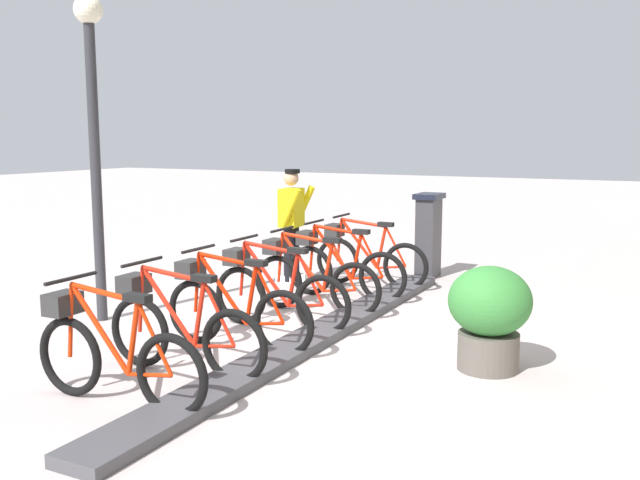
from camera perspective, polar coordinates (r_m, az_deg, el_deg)
The scene contains 13 objects.
ground_plane at distance 7.49m, azimuth -0.39°, elevation -8.17°, with size 60.00×60.00×0.00m, color #BEAEAB.
dock_rail_base at distance 7.48m, azimuth -0.39°, elevation -7.80°, with size 0.44×6.71×0.10m, color #47474C.
payment_kiosk at distance 10.81m, azimuth 8.76°, elevation 0.50°, with size 0.36×0.52×1.28m.
bike_docked_0 at distance 10.08m, azimuth 3.74°, elevation -1.36°, with size 1.72×0.54×1.02m.
bike_docked_1 at distance 9.33m, azimuth 1.66°, elevation -2.14°, with size 1.72×0.54×1.02m.
bike_docked_2 at distance 8.59m, azimuth -0.78°, elevation -3.07°, with size 1.72×0.54×1.02m.
bike_docked_3 at distance 7.87m, azimuth -3.68°, elevation -4.15°, with size 1.72×0.54×1.02m.
bike_docked_4 at distance 7.18m, azimuth -7.17°, elevation -5.44°, with size 1.72×0.54×1.02m.
bike_docked_5 at distance 6.52m, azimuth -11.39°, elevation -6.97°, with size 1.72×0.54×1.02m.
bike_docked_6 at distance 5.92m, azimuth -16.56°, elevation -8.77°, with size 1.72×0.54×1.02m.
worker_near_rack at distance 10.34m, azimuth -2.28°, elevation 1.58°, with size 0.48×0.65×1.66m.
lamp_post at distance 8.44m, azimuth -17.91°, elevation 10.01°, with size 0.32×0.32×3.68m.
planter_bush at distance 6.65m, azimuth 13.56°, elevation -5.73°, with size 0.76×0.76×0.97m.
Camera 1 is at (-3.34, 6.36, 2.14)m, focal length 39.53 mm.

